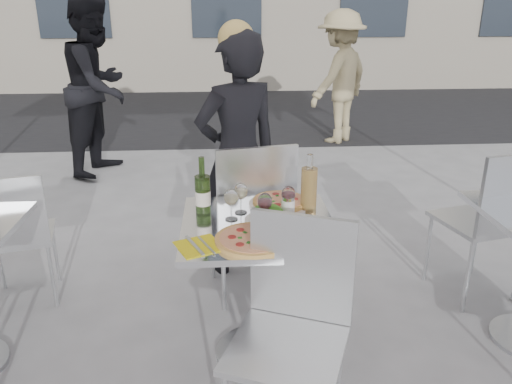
{
  "coord_description": "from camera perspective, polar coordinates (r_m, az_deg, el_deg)",
  "views": [
    {
      "loc": [
        -0.16,
        -2.15,
        1.71
      ],
      "look_at": [
        0.0,
        0.15,
        0.85
      ],
      "focal_mm": 35.0,
      "sensor_mm": 36.0,
      "label": 1
    }
  ],
  "objects": [
    {
      "name": "ground",
      "position": [
        2.75,
        0.23,
        -17.96
      ],
      "size": [
        80.0,
        80.0,
        0.0
      ],
      "primitive_type": "plane",
      "color": "slate"
    },
    {
      "name": "street_asphalt",
      "position": [
        8.82,
        -2.96,
        9.34
      ],
      "size": [
        24.0,
        5.0,
        0.0
      ],
      "primitive_type": "cube",
      "color": "black",
      "rests_on": "ground"
    },
    {
      "name": "main_table",
      "position": [
        2.45,
        0.25,
        -8.05
      ],
      "size": [
        0.72,
        0.72,
        0.75
      ],
      "color": "#B7BABF",
      "rests_on": "ground"
    },
    {
      "name": "chair_far",
      "position": [
        2.92,
        -0.46,
        -2.02
      ],
      "size": [
        0.53,
        0.54,
        1.0
      ],
      "rotation": [
        0.0,
        0.0,
        3.32
      ],
      "color": "silver",
      "rests_on": "ground"
    },
    {
      "name": "chair_near",
      "position": [
        2.04,
        4.31,
        -13.87
      ],
      "size": [
        0.57,
        0.57,
        0.95
      ],
      "rotation": [
        0.0,
        0.0,
        -0.39
      ],
      "color": "silver",
      "rests_on": "ground"
    },
    {
      "name": "side_chair_lfar",
      "position": [
        3.2,
        -25.81,
        -3.9
      ],
      "size": [
        0.47,
        0.48,
        0.85
      ],
      "rotation": [
        0.0,
        0.0,
        3.38
      ],
      "color": "silver",
      "rests_on": "ground"
    },
    {
      "name": "side_chair_rfar",
      "position": [
        3.22,
        25.44,
        -2.26
      ],
      "size": [
        0.53,
        0.54,
        0.97
      ],
      "rotation": [
        0.0,
        0.0,
        3.38
      ],
      "color": "silver",
      "rests_on": "ground"
    },
    {
      "name": "woman_diner",
      "position": [
        3.23,
        -2.09,
        4.01
      ],
      "size": [
        0.68,
        0.59,
        1.59
      ],
      "primitive_type": "imported",
      "rotation": [
        0.0,
        0.0,
        3.58
      ],
      "color": "black",
      "rests_on": "ground"
    },
    {
      "name": "pedestrian_a",
      "position": [
        5.56,
        -17.57,
        11.39
      ],
      "size": [
        0.92,
        1.05,
        1.83
      ],
      "primitive_type": "imported",
      "rotation": [
        0.0,
        0.0,
        1.28
      ],
      "color": "black",
      "rests_on": "ground"
    },
    {
      "name": "pedestrian_b",
      "position": [
        6.68,
        9.53,
        12.77
      ],
      "size": [
        1.2,
        1.21,
        1.68
      ],
      "primitive_type": "imported",
      "rotation": [
        0.0,
        0.0,
        3.94
      ],
      "color": "tan",
      "rests_on": "ground"
    },
    {
      "name": "pizza_near",
      "position": [
        2.18,
        -0.3,
        -5.42
      ],
      "size": [
        0.34,
        0.34,
        0.02
      ],
      "color": "#E2B258",
      "rests_on": "main_table"
    },
    {
      "name": "pizza_far",
      "position": [
        2.56,
        2.73,
        -1.19
      ],
      "size": [
        0.32,
        0.32,
        0.03
      ],
      "color": "white",
      "rests_on": "main_table"
    },
    {
      "name": "salad_plate",
      "position": [
        2.36,
        1.33,
        -2.6
      ],
      "size": [
        0.22,
        0.22,
        0.09
      ],
      "color": "white",
      "rests_on": "main_table"
    },
    {
      "name": "wine_bottle",
      "position": [
        2.42,
        -6.11,
        -0.13
      ],
      "size": [
        0.07,
        0.07,
        0.29
      ],
      "color": "#3A5A22",
      "rests_on": "main_table"
    },
    {
      "name": "carafe",
      "position": [
        2.47,
        6.07,
        0.45
      ],
      "size": [
        0.08,
        0.08,
        0.29
      ],
      "color": "tan",
      "rests_on": "main_table"
    },
    {
      "name": "sugar_shaker",
      "position": [
        2.4,
        3.68,
        -1.74
      ],
      "size": [
        0.06,
        0.06,
        0.11
      ],
      "color": "white",
      "rests_on": "main_table"
    },
    {
      "name": "wineglass_white_a",
      "position": [
        2.36,
        -2.86,
        -0.72
      ],
      "size": [
        0.07,
        0.07,
        0.16
      ],
      "color": "white",
      "rests_on": "main_table"
    },
    {
      "name": "wineglass_white_b",
      "position": [
        2.43,
        -1.76,
        -0.01
      ],
      "size": [
        0.07,
        0.07,
        0.16
      ],
      "color": "white",
      "rests_on": "main_table"
    },
    {
      "name": "wineglass_red_a",
      "position": [
        2.3,
        1.02,
        -1.23
      ],
      "size": [
        0.07,
        0.07,
        0.16
      ],
      "color": "white",
      "rests_on": "main_table"
    },
    {
      "name": "wineglass_red_b",
      "position": [
        2.39,
        3.72,
        -0.4
      ],
      "size": [
        0.07,
        0.07,
        0.16
      ],
      "color": "white",
      "rests_on": "main_table"
    },
    {
      "name": "napkin_left",
      "position": [
        2.15,
        -6.53,
        -6.12
      ],
      "size": [
        0.24,
        0.24,
        0.01
      ],
      "rotation": [
        0.0,
        0.0,
        0.42
      ],
      "color": "yellow",
      "rests_on": "main_table"
    },
    {
      "name": "napkin_right",
      "position": [
        2.18,
        7.87,
        -5.82
      ],
      "size": [
        0.21,
        0.21,
        0.01
      ],
      "rotation": [
        0.0,
        0.0,
        0.21
      ],
      "color": "yellow",
      "rests_on": "main_table"
    }
  ]
}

